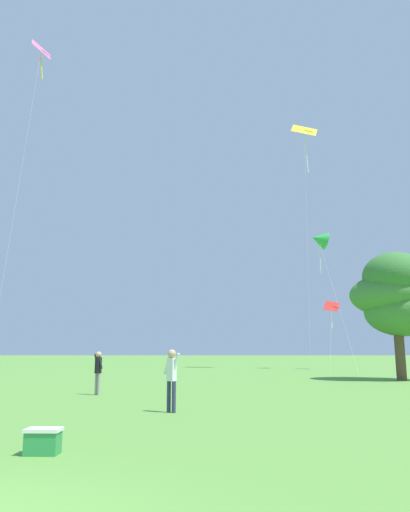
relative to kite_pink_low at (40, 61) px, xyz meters
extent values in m
cube|color=pink|center=(-0.03, 0.14, 1.15)|extent=(1.68, 2.40, 1.93)
cylinder|color=#3F382D|center=(-0.03, 0.14, 1.15)|extent=(1.57, 0.67, 1.12)
cylinder|color=yellow|center=(0.08, 0.15, -0.61)|extent=(0.34, 0.14, 2.04)
cylinder|color=silver|center=(0.00, -2.63, -12.63)|extent=(0.08, 5.54, 27.22)
cube|color=red|center=(26.44, 11.01, -20.13)|extent=(1.80, 1.30, 1.20)
cylinder|color=#3F382D|center=(26.44, 11.01, -20.13)|extent=(1.24, 0.87, 0.46)
cylinder|color=silver|center=(26.38, 10.90, -21.51)|extent=(0.23, 0.33, 1.62)
cylinder|color=silver|center=(25.11, 6.14, -23.25)|extent=(2.67, 9.75, 5.99)
cube|color=yellow|center=(24.43, 10.93, -1.51)|extent=(2.98, 1.42, 1.97)
cylinder|color=#3F382D|center=(24.43, 10.93, -1.51)|extent=(1.88, 0.77, 0.85)
cylinder|color=silver|center=(24.55, 10.93, -4.27)|extent=(0.35, 0.12, 3.92)
cylinder|color=silver|center=(23.66, 7.63, -13.96)|extent=(1.56, 6.62, 24.55)
cone|color=green|center=(25.56, 11.28, -13.30)|extent=(2.08, 1.98, 2.13)
cylinder|color=silver|center=(25.60, 11.46, -15.38)|extent=(0.20, 0.47, 2.71)
cylinder|color=silver|center=(25.57, 5.50, -19.85)|extent=(0.04, 11.57, 12.79)
cylinder|color=#2D3351|center=(13.75, -23.30, -25.80)|extent=(0.12, 0.12, 0.89)
cylinder|color=#2D3351|center=(13.59, -23.20, -25.80)|extent=(0.12, 0.12, 0.89)
cube|color=white|center=(13.67, -23.25, -25.02)|extent=(0.30, 0.29, 0.67)
cylinder|color=white|center=(13.78, -23.32, -24.85)|extent=(0.30, 0.23, 0.62)
cylinder|color=white|center=(13.55, -23.18, -24.85)|extent=(0.30, 0.23, 0.62)
sphere|color=tan|center=(13.67, -23.25, -24.57)|extent=(0.24, 0.24, 0.24)
cylinder|color=gray|center=(10.07, -17.41, -25.81)|extent=(0.11, 0.11, 0.86)
cylinder|color=gray|center=(10.21, -17.53, -25.81)|extent=(0.11, 0.11, 0.86)
cube|color=black|center=(10.14, -17.47, -25.07)|extent=(0.29, 0.29, 0.64)
cylinder|color=black|center=(10.04, -17.38, -24.91)|extent=(0.27, 0.26, 0.60)
cylinder|color=black|center=(10.24, -17.56, -24.91)|extent=(0.27, 0.26, 0.60)
sphere|color=tan|center=(10.14, -17.47, -24.63)|extent=(0.24, 0.24, 0.24)
cylinder|color=brown|center=(26.25, -7.05, -23.27)|extent=(0.59, 0.59, 5.94)
ellipsoid|color=#427F38|center=(26.66, -6.94, -22.08)|extent=(4.68, 4.68, 3.03)
ellipsoid|color=#427F38|center=(25.96, -6.85, -21.01)|extent=(4.94, 4.94, 2.66)
ellipsoid|color=#387533|center=(26.04, -7.62, -19.94)|extent=(3.84, 3.84, 3.00)
cube|color=#2D8C47|center=(11.97, -29.19, -26.05)|extent=(0.56, 0.36, 0.38)
cube|color=white|center=(11.97, -29.19, -25.83)|extent=(0.60, 0.40, 0.06)
camera|label=1|loc=(14.97, -38.11, -24.49)|focal=34.68mm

